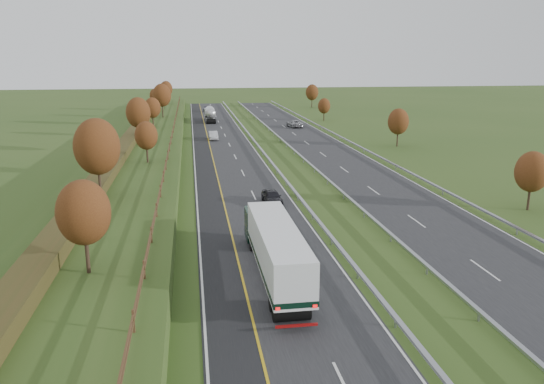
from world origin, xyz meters
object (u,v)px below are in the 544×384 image
at_px(road_tanker, 210,114).
at_px(car_silver_mid, 213,135).
at_px(box_lorry, 275,247).
at_px(car_small_far, 207,109).
at_px(car_dark_near, 272,197).
at_px(car_oncoming, 295,124).

relative_size(road_tanker, car_silver_mid, 2.41).
xyz_separation_m(box_lorry, car_silver_mid, (-1.29, 65.73, -1.52)).
bearing_deg(car_small_far, car_silver_mid, -96.65).
relative_size(car_dark_near, car_small_far, 0.97).
xyz_separation_m(road_tanker, car_small_far, (0.05, 24.15, -1.18)).
bearing_deg(box_lorry, car_small_far, 90.29).
bearing_deg(car_oncoming, car_dark_near, 70.93).
bearing_deg(car_silver_mid, car_dark_near, -86.89).
relative_size(car_silver_mid, car_small_far, 1.06).
distance_m(road_tanker, car_silver_mid, 29.92).
distance_m(road_tanker, car_oncoming, 22.95).
height_order(car_silver_mid, car_oncoming, car_oncoming).
distance_m(box_lorry, road_tanker, 95.63).
xyz_separation_m(car_small_far, car_oncoming, (18.00, -38.29, 0.14)).
relative_size(box_lorry, car_silver_mid, 3.49).
distance_m(road_tanker, car_small_far, 24.18).
bearing_deg(car_dark_near, car_silver_mid, 90.81).
distance_m(box_lorry, car_small_far, 119.79).
bearing_deg(car_oncoming, car_silver_mid, 34.29).
relative_size(box_lorry, car_oncoming, 2.90).
bearing_deg(road_tanker, box_lorry, -89.61).
xyz_separation_m(road_tanker, car_oncoming, (18.05, -14.14, -1.04)).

